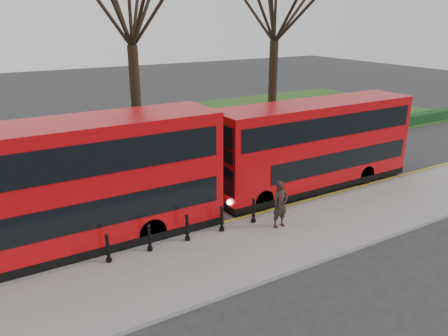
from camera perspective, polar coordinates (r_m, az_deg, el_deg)
ground at (r=18.02m, az=-5.86°, el=-7.77°), size 120.00×120.00×0.00m
pavement at (r=15.64m, az=-1.10°, el=-11.87°), size 60.00×4.00×0.15m
kerb at (r=17.18m, az=-4.44°, el=-8.87°), size 60.00×0.25×0.16m
grass_verge at (r=31.45m, az=-17.55°, el=3.37°), size 60.00×18.00×0.06m
hedge at (r=23.75m, az=-12.87°, el=-0.31°), size 60.00×0.90×0.80m
yellow_line_outer at (r=17.45m, az=-4.87°, el=-8.66°), size 60.00×0.10×0.01m
yellow_line_inner at (r=17.61m, az=-5.16°, el=-8.40°), size 60.00×0.10×0.01m
tree_mid at (r=26.12m, az=-12.23°, el=20.08°), size 7.67×7.67×11.99m
tree_right at (r=30.88m, az=6.75°, el=20.15°), size 7.66×7.66×11.97m
bollard_row at (r=16.53m, az=-4.83°, el=-7.83°), size 6.16×0.15×1.00m
bus_lead at (r=16.36m, az=-20.87°, el=-2.71°), size 11.93×2.74×4.75m
bus_rear at (r=21.86m, az=11.73°, el=2.90°), size 10.75×2.47×4.28m
pedestrian at (r=17.44m, az=7.37°, el=-4.71°), size 0.74×0.51×1.94m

